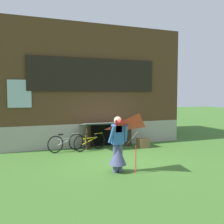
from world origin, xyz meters
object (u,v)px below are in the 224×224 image
at_px(bicycle_yellow, 90,142).
at_px(kite, 139,130).
at_px(person, 118,149).
at_px(bicycle_silver, 66,143).
at_px(wooden_crate, 143,143).

bearing_deg(bicycle_yellow, kite, -104.14).
height_order(person, bicycle_yellow, person).
distance_m(person, bicycle_silver, 3.52).
bearing_deg(bicycle_yellow, bicycle_silver, 153.52).
relative_size(bicycle_yellow, bicycle_silver, 0.96).
relative_size(person, bicycle_silver, 1.07).
xyz_separation_m(person, bicycle_silver, (-0.87, 3.39, -0.35)).
relative_size(kite, bicycle_silver, 1.05).
relative_size(person, kite, 1.02).
distance_m(kite, bicycle_yellow, 4.01).
bearing_deg(kite, wooden_crate, 60.13).
relative_size(bicycle_silver, wooden_crate, 3.32).
height_order(bicycle_yellow, bicycle_silver, bicycle_silver).
bearing_deg(person, bicycle_silver, 124.86).
distance_m(bicycle_yellow, wooden_crate, 2.34).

